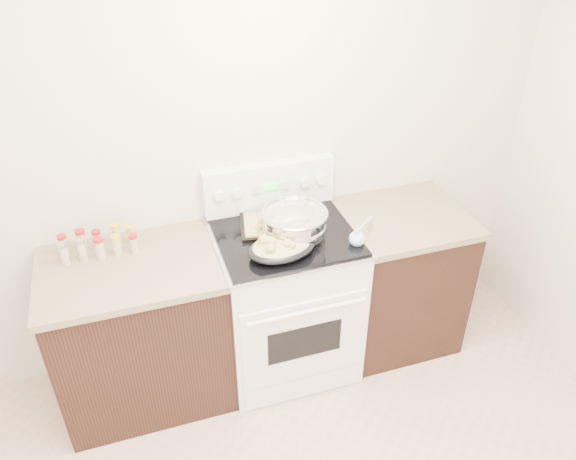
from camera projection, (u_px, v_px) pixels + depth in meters
name	position (u px, v px, depth m)	size (l,w,h in m)	color
room_shell	(325.00, 305.00, 1.41)	(4.10, 3.60, 2.75)	beige
counter_left	(142.00, 331.00, 3.10)	(0.93, 0.67, 0.92)	black
counter_right	(396.00, 277.00, 3.50)	(0.73, 0.67, 0.92)	black
kitchen_range	(285.00, 298.00, 3.30)	(0.78, 0.73, 1.22)	white
mixing_bowl	(295.00, 224.00, 2.97)	(0.44, 0.44, 0.21)	silver
roasting_pan	(281.00, 246.00, 2.86)	(0.40, 0.32, 0.12)	black
baking_sheet	(277.00, 224.00, 3.09)	(0.45, 0.35, 0.06)	black
wooden_spoon	(294.00, 241.00, 2.97)	(0.13, 0.23, 0.04)	#9D7248
blue_ladle	(358.00, 237.00, 2.95)	(0.22, 0.23, 0.11)	#9CDCE9
spice_jars	(97.00, 244.00, 2.90)	(0.39, 0.15, 0.13)	#BFB28C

